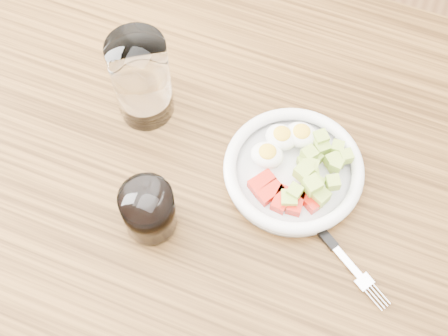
# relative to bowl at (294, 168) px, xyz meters

# --- Properties ---
(ground) EXTENTS (4.00, 4.00, 0.00)m
(ground) POSITION_rel_bowl_xyz_m (-0.09, -0.05, -0.79)
(ground) COLOR brown
(ground) RESTS_ON ground
(dining_table) EXTENTS (1.50, 0.90, 0.77)m
(dining_table) POSITION_rel_bowl_xyz_m (-0.09, -0.05, -0.12)
(dining_table) COLOR brown
(dining_table) RESTS_ON ground
(bowl) EXTENTS (0.21, 0.21, 0.05)m
(bowl) POSITION_rel_bowl_xyz_m (0.00, 0.00, 0.00)
(bowl) COLOR white
(bowl) RESTS_ON dining_table
(fork) EXTENTS (0.19, 0.12, 0.01)m
(fork) POSITION_rel_bowl_xyz_m (0.08, -0.08, -0.01)
(fork) COLOR black
(fork) RESTS_ON dining_table
(water_glass) EXTENTS (0.09, 0.09, 0.16)m
(water_glass) POSITION_rel_bowl_xyz_m (-0.26, 0.03, 0.06)
(water_glass) COLOR white
(water_glass) RESTS_ON dining_table
(coffee_glass) EXTENTS (0.08, 0.08, 0.09)m
(coffee_glass) POSITION_rel_bowl_xyz_m (-0.17, -0.15, 0.02)
(coffee_glass) COLOR white
(coffee_glass) RESTS_ON dining_table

